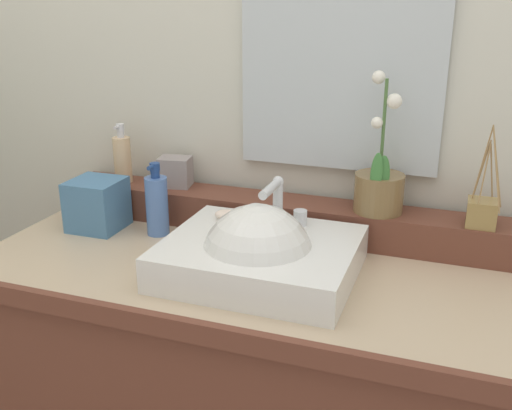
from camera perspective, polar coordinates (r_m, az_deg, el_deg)
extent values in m
cube|color=beige|center=(1.64, 4.45, 11.61)|extent=(3.21, 0.20, 2.52)
cube|color=tan|center=(1.38, -0.37, -6.34)|extent=(1.29, 0.57, 0.04)
cube|color=brown|center=(1.15, -5.37, -12.13)|extent=(1.29, 0.02, 0.04)
cube|color=brown|center=(1.54, 2.33, -1.02)|extent=(1.21, 0.12, 0.09)
cube|color=white|center=(1.31, 0.42, -5.09)|extent=(0.41, 0.35, 0.08)
sphere|color=white|center=(1.29, 0.16, -5.28)|extent=(0.25, 0.25, 0.25)
cylinder|color=silver|center=(1.39, 2.12, 0.28)|extent=(0.02, 0.02, 0.10)
cylinder|color=silver|center=(1.32, 1.42, 1.60)|extent=(0.02, 0.11, 0.02)
sphere|color=silver|center=(1.37, 2.14, 2.26)|extent=(0.03, 0.03, 0.03)
cylinder|color=silver|center=(1.41, -0.02, -0.69)|extent=(0.03, 0.03, 0.04)
cylinder|color=silver|center=(1.38, 4.27, -1.22)|extent=(0.03, 0.03, 0.04)
ellipsoid|color=beige|center=(1.41, -2.64, -0.99)|extent=(0.07, 0.04, 0.02)
cylinder|color=brown|center=(1.46, 11.73, 1.15)|extent=(0.12, 0.12, 0.09)
cylinder|color=tan|center=(1.45, 11.84, 2.69)|extent=(0.10, 0.10, 0.01)
cylinder|color=#476B38|center=(1.42, 12.18, 7.29)|extent=(0.01, 0.01, 0.23)
ellipsoid|color=#387033|center=(1.40, 11.52, 2.99)|extent=(0.03, 0.03, 0.10)
ellipsoid|color=#387033|center=(1.40, 12.21, 3.02)|extent=(0.03, 0.03, 0.08)
sphere|color=white|center=(1.41, 11.57, 7.76)|extent=(0.03, 0.03, 0.03)
sphere|color=white|center=(1.41, 13.18, 9.70)|extent=(0.04, 0.04, 0.04)
sphere|color=white|center=(1.42, 11.73, 11.95)|extent=(0.03, 0.03, 0.03)
cylinder|color=#DDB788|center=(1.70, -12.72, 4.28)|extent=(0.05, 0.05, 0.13)
cylinder|color=silver|center=(1.69, -12.90, 6.66)|extent=(0.02, 0.02, 0.02)
cylinder|color=silver|center=(1.68, -12.95, 7.29)|extent=(0.02, 0.02, 0.02)
cylinder|color=silver|center=(1.67, -13.21, 7.32)|extent=(0.01, 0.03, 0.01)
cube|color=olive|center=(1.44, 20.88, -0.73)|extent=(0.06, 0.06, 0.06)
cylinder|color=#9E7A4C|center=(1.40, 22.19, 3.43)|extent=(0.04, 0.01, 0.18)
cylinder|color=#9E7A4C|center=(1.43, 21.74, 2.89)|extent=(0.02, 0.04, 0.14)
cylinder|color=#9E7A4C|center=(1.43, 20.89, 3.18)|extent=(0.02, 0.05, 0.15)
cylinder|color=#9E7A4C|center=(1.41, 20.90, 3.56)|extent=(0.03, 0.01, 0.18)
cylinder|color=#9E7A4C|center=(1.40, 21.11, 2.65)|extent=(0.01, 0.03, 0.14)
cylinder|color=#9E7A4C|center=(1.38, 22.14, 3.15)|extent=(0.04, 0.05, 0.18)
cube|color=gray|center=(1.64, -7.78, 3.19)|extent=(0.10, 0.08, 0.08)
cylinder|color=#4E73B6|center=(1.54, -9.51, -0.10)|extent=(0.06, 0.06, 0.15)
cylinder|color=navy|center=(1.51, -9.68, 2.95)|extent=(0.02, 0.02, 0.02)
cylinder|color=navy|center=(1.51, -9.72, 3.64)|extent=(0.03, 0.03, 0.02)
cylinder|color=navy|center=(1.49, -10.03, 3.63)|extent=(0.01, 0.03, 0.01)
cube|color=teal|center=(1.61, -15.04, 0.06)|extent=(0.13, 0.13, 0.13)
cube|color=silver|center=(1.49, 8.08, 12.02)|extent=(0.50, 0.02, 0.45)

